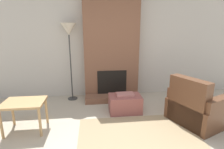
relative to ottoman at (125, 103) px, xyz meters
name	(u,v)px	position (x,y,z in m)	size (l,w,h in m)	color
wall_back	(110,47)	(-0.19, 1.16, 1.10)	(7.39, 0.06, 2.60)	#BCB7AD
fireplace	(111,51)	(-0.19, 0.94, 1.03)	(1.38, 0.67, 2.60)	brown
ottoman	(125,103)	(0.00, 0.00, 0.00)	(0.68, 0.45, 0.43)	#8C4C47
armchair	(195,109)	(1.24, -0.61, 0.10)	(1.11, 1.15, 0.92)	brown
side_table	(24,106)	(-1.88, -0.51, 0.27)	(0.69, 0.52, 0.55)	tan
floor_lamp_left	(69,32)	(-1.22, 0.89, 1.49)	(0.37, 0.37, 1.91)	#333333
area_rug	(142,143)	(0.06, -1.13, -0.19)	(2.02, 1.74, 0.01)	#9E8966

